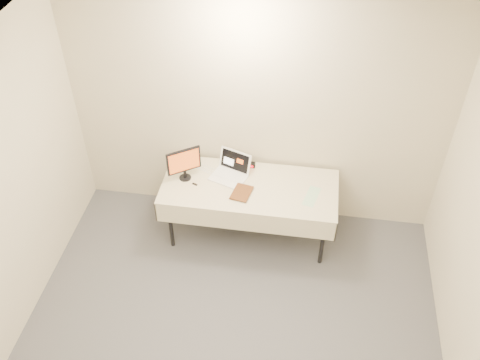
# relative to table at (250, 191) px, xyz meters

# --- Properties ---
(back_wall) EXTENTS (4.00, 0.10, 2.70)m
(back_wall) POSITION_rel_table_xyz_m (0.00, 0.45, 0.67)
(back_wall) COLOR beige
(back_wall) RESTS_ON ground
(table) EXTENTS (1.86, 0.81, 0.74)m
(table) POSITION_rel_table_xyz_m (0.00, 0.00, 0.00)
(table) COLOR black
(table) RESTS_ON ground
(laptop) EXTENTS (0.45, 0.43, 0.25)m
(laptop) POSITION_rel_table_xyz_m (-0.22, 0.15, 0.12)
(laptop) COLOR white
(laptop) RESTS_ON table
(monitor) EXTENTS (0.32, 0.23, 0.38)m
(monitor) POSITION_rel_table_xyz_m (-0.70, 0.03, 0.29)
(monitor) COLOR black
(monitor) RESTS_ON table
(book) EXTENTS (0.19, 0.06, 0.25)m
(book) POSITION_rel_table_xyz_m (-0.16, -0.11, 0.19)
(book) COLOR #964E1B
(book) RESTS_ON table
(alarm_clock) EXTENTS (0.13, 0.06, 0.05)m
(alarm_clock) POSITION_rel_table_xyz_m (-0.05, 0.32, 0.09)
(alarm_clock) COLOR black
(alarm_clock) RESTS_ON table
(clicker) EXTENTS (0.07, 0.10, 0.02)m
(clicker) POSITION_rel_table_xyz_m (-0.06, -0.08, 0.07)
(clicker) COLOR #BCBCBF
(clicker) RESTS_ON table
(paper_form) EXTENTS (0.19, 0.33, 0.00)m
(paper_form) POSITION_rel_table_xyz_m (0.66, -0.06, 0.06)
(paper_form) COLOR #B0DDB0
(paper_form) RESTS_ON table
(usb_dongle) EXTENTS (0.06, 0.04, 0.01)m
(usb_dongle) POSITION_rel_table_xyz_m (-0.58, -0.06, 0.07)
(usb_dongle) COLOR black
(usb_dongle) RESTS_ON table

